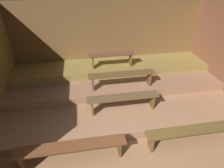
{
  "coord_description": "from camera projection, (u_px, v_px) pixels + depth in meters",
  "views": [
    {
      "loc": [
        -0.91,
        -1.78,
        3.31
      ],
      "look_at": [
        -0.17,
        2.61,
        0.53
      ],
      "focal_mm": 29.24,
      "sensor_mm": 36.0,
      "label": 1
    }
  ],
  "objects": [
    {
      "name": "ground",
      "position": [
        121.0,
        110.0,
        5.16
      ],
      "size": [
        7.1,
        5.02,
        0.08
      ],
      "primitive_type": "cube",
      "color": "#9B7049"
    },
    {
      "name": "wall_back",
      "position": [
        109.0,
        40.0,
        6.24
      ],
      "size": [
        7.1,
        0.06,
        2.59
      ],
      "primitive_type": "cube",
      "color": "brown",
      "rests_on": "ground"
    },
    {
      "name": "platform_lower",
      "position": [
        118.0,
        96.0,
        5.48
      ],
      "size": [
        6.3,
        3.25,
        0.22
      ],
      "primitive_type": "cube",
      "color": "#A37653",
      "rests_on": "ground"
    },
    {
      "name": "platform_middle",
      "position": [
        114.0,
        79.0,
        5.88
      ],
      "size": [
        6.3,
        2.03,
        0.22
      ],
      "primitive_type": "cube",
      "color": "#9B6F51",
      "rests_on": "platform_lower"
    },
    {
      "name": "platform_upper",
      "position": [
        112.0,
        67.0,
        6.13
      ],
      "size": [
        6.3,
        1.15,
        0.22
      ],
      "primitive_type": "cube",
      "color": "olive",
      "rests_on": "platform_middle"
    },
    {
      "name": "bench_floor_left",
      "position": [
        72.0,
        148.0,
        3.57
      ],
      "size": [
        2.15,
        0.28,
        0.44
      ],
      "color": "brown",
      "rests_on": "ground"
    },
    {
      "name": "bench_floor_right",
      "position": [
        194.0,
        132.0,
        3.93
      ],
      "size": [
        2.15,
        0.28,
        0.44
      ],
      "color": "brown",
      "rests_on": "ground"
    },
    {
      "name": "bench_lower_center",
      "position": [
        123.0,
        99.0,
        4.57
      ],
      "size": [
        1.8,
        0.28,
        0.44
      ],
      "color": "brown",
      "rests_on": "platform_lower"
    },
    {
      "name": "bench_middle_center",
      "position": [
        122.0,
        76.0,
        5.11
      ],
      "size": [
        1.88,
        0.28,
        0.44
      ],
      "color": "brown",
      "rests_on": "platform_middle"
    },
    {
      "name": "bench_upper_center",
      "position": [
        112.0,
        57.0,
        5.74
      ],
      "size": [
        1.46,
        0.28,
        0.44
      ],
      "color": "brown",
      "rests_on": "platform_upper"
    }
  ]
}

